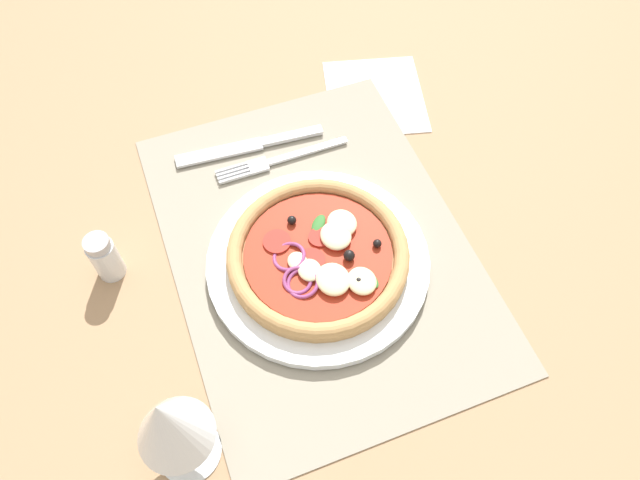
% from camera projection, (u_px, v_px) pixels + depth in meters
% --- Properties ---
extents(ground_plane, '(1.90, 1.40, 0.02)m').
position_uv_depth(ground_plane, '(318.00, 251.00, 0.74)').
color(ground_plane, '#9E7A56').
extents(placemat, '(0.48, 0.35, 0.00)m').
position_uv_depth(placemat, '(318.00, 246.00, 0.73)').
color(placemat, gray).
rests_on(placemat, ground_plane).
extents(plate, '(0.26, 0.26, 0.01)m').
position_uv_depth(plate, '(318.00, 262.00, 0.71)').
color(plate, white).
rests_on(plate, placemat).
extents(pizza, '(0.21, 0.21, 0.03)m').
position_uv_depth(pizza, '(319.00, 255.00, 0.69)').
color(pizza, tan).
rests_on(pizza, plate).
extents(fork, '(0.02, 0.18, 0.00)m').
position_uv_depth(fork, '(275.00, 161.00, 0.79)').
color(fork, silver).
rests_on(fork, placemat).
extents(knife, '(0.03, 0.20, 0.01)m').
position_uv_depth(knife, '(248.00, 146.00, 0.81)').
color(knife, silver).
rests_on(knife, placemat).
extents(wine_glass, '(0.07, 0.07, 0.15)m').
position_uv_depth(wine_glass, '(169.00, 424.00, 0.52)').
color(wine_glass, silver).
rests_on(wine_glass, ground_plane).
extents(napkin, '(0.18, 0.17, 0.00)m').
position_uv_depth(napkin, '(375.00, 96.00, 0.86)').
color(napkin, white).
rests_on(napkin, ground_plane).
extents(pepper_shaker, '(0.03, 0.03, 0.07)m').
position_uv_depth(pepper_shaker, '(105.00, 257.00, 0.69)').
color(pepper_shaker, silver).
rests_on(pepper_shaker, ground_plane).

